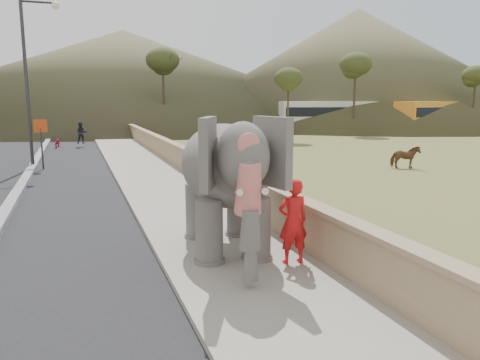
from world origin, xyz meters
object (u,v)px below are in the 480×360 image
(elephant_and_man, at_px, (226,184))
(motorcyclist, at_px, (68,138))
(cow, at_px, (405,157))
(lamppost, at_px, (32,66))

(elephant_and_man, height_order, motorcyclist, elephant_and_man)
(cow, bearing_deg, lamppost, 92.35)
(elephant_and_man, bearing_deg, cow, 37.31)
(motorcyclist, bearing_deg, lamppost, -97.36)
(lamppost, bearing_deg, motorcyclist, 82.64)
(elephant_and_man, bearing_deg, motorcyclist, 97.79)
(lamppost, xyz_separation_m, cow, (16.80, -6.03, -4.31))
(elephant_and_man, xyz_separation_m, motorcyclist, (-3.43, 25.11, -0.87))
(lamppost, height_order, elephant_and_man, lamppost)
(lamppost, height_order, cow, lamppost)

